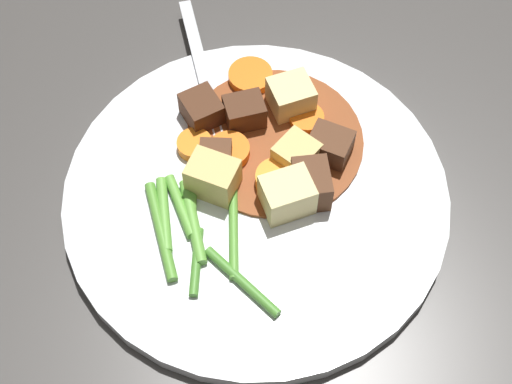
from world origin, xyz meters
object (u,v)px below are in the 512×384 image
at_px(meat_chunk_4, 330,146).
at_px(carrot_slice_1, 195,145).
at_px(potato_chunk_1, 296,156).
at_px(potato_chunk_2, 213,177).
at_px(carrot_slice_0, 307,119).
at_px(potato_chunk_0, 291,97).
at_px(meat_chunk_0, 216,159).
at_px(carrot_slice_2, 277,181).
at_px(meat_chunk_2, 311,184).
at_px(dinner_plate, 256,196).
at_px(meat_chunk_1, 245,113).
at_px(fork, 206,87).
at_px(carrot_slice_4, 229,152).
at_px(carrot_slice_3, 250,77).
at_px(meat_chunk_3, 202,110).
at_px(potato_chunk_3, 289,192).

bearing_deg(meat_chunk_4, carrot_slice_1, 112.66).
bearing_deg(potato_chunk_1, potato_chunk_2, 134.51).
xyz_separation_m(carrot_slice_1, potato_chunk_1, (0.02, -0.07, 0.01)).
relative_size(carrot_slice_0, carrot_slice_1, 1.00).
bearing_deg(potato_chunk_1, potato_chunk_0, 29.07).
bearing_deg(carrot_slice_1, meat_chunk_0, -110.12).
distance_m(carrot_slice_2, meat_chunk_2, 0.03).
xyz_separation_m(dinner_plate, meat_chunk_1, (0.05, 0.04, 0.02)).
bearing_deg(fork, carrot_slice_4, -137.01).
height_order(carrot_slice_3, meat_chunk_2, meat_chunk_2).
bearing_deg(meat_chunk_4, carrot_slice_0, 53.44).
xyz_separation_m(dinner_plate, meat_chunk_2, (0.02, -0.04, 0.02)).
bearing_deg(carrot_slice_2, meat_chunk_4, -29.49).
bearing_deg(meat_chunk_3, potato_chunk_3, -113.15).
bearing_deg(potato_chunk_2, potato_chunk_3, -76.63).
bearing_deg(potato_chunk_2, meat_chunk_0, 21.62).
bearing_deg(dinner_plate, meat_chunk_4, -33.14).
relative_size(carrot_slice_2, carrot_slice_4, 1.03).
xyz_separation_m(carrot_slice_1, meat_chunk_2, (0.00, -0.09, 0.01)).
bearing_deg(meat_chunk_2, potato_chunk_1, 47.48).
bearing_deg(meat_chunk_3, dinner_plate, -121.91).
distance_m(carrot_slice_0, potato_chunk_3, 0.07).
xyz_separation_m(carrot_slice_1, meat_chunk_3, (0.03, 0.01, 0.01)).
bearing_deg(meat_chunk_1, potato_chunk_0, -42.31).
relative_size(dinner_plate, meat_chunk_0, 11.66).
bearing_deg(meat_chunk_4, meat_chunk_1, 90.50).
height_order(carrot_slice_2, meat_chunk_2, meat_chunk_2).
relative_size(carrot_slice_0, potato_chunk_3, 0.76).
bearing_deg(meat_chunk_0, fork, 33.81).
xyz_separation_m(potato_chunk_2, meat_chunk_0, (0.02, 0.01, -0.00)).
height_order(carrot_slice_1, meat_chunk_2, meat_chunk_2).
bearing_deg(carrot_slice_0, meat_chunk_3, 113.69).
bearing_deg(carrot_slice_4, potato_chunk_3, -106.86).
bearing_deg(carrot_slice_2, potato_chunk_2, 118.61).
xyz_separation_m(potato_chunk_2, meat_chunk_2, (0.03, -0.07, -0.00)).
bearing_deg(dinner_plate, meat_chunk_3, 58.09).
height_order(carrot_slice_4, fork, carrot_slice_4).
bearing_deg(carrot_slice_3, potato_chunk_2, -168.77).
height_order(carrot_slice_1, potato_chunk_3, potato_chunk_3).
relative_size(potato_chunk_0, fork, 0.22).
distance_m(meat_chunk_4, fork, 0.11).
xyz_separation_m(potato_chunk_0, meat_chunk_3, (-0.04, 0.06, -0.00)).
relative_size(carrot_slice_0, meat_chunk_2, 0.83).
relative_size(meat_chunk_2, meat_chunk_3, 1.09).
distance_m(potato_chunk_2, meat_chunk_0, 0.02).
xyz_separation_m(potato_chunk_3, meat_chunk_3, (0.04, 0.09, -0.00)).
distance_m(meat_chunk_1, meat_chunk_2, 0.08).
bearing_deg(fork, potato_chunk_1, -110.24).
bearing_deg(meat_chunk_4, fork, 82.05).
relative_size(carrot_slice_4, potato_chunk_2, 0.89).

